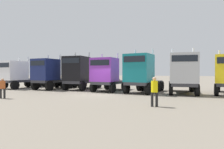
# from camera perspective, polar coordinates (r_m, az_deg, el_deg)

# --- Properties ---
(ground) EXTENTS (200.00, 200.00, 0.00)m
(ground) POSITION_cam_1_polar(r_m,az_deg,el_deg) (18.33, -4.83, -5.88)
(ground) COLOR gray
(semi_truck_white) EXTENTS (3.45, 6.21, 4.07)m
(semi_truck_white) POSITION_cam_1_polar(r_m,az_deg,el_deg) (27.97, -25.68, 0.10)
(semi_truck_white) COLOR #333338
(semi_truck_white) RESTS_ON ground
(semi_truck_navy) EXTENTS (3.15, 6.29, 4.25)m
(semi_truck_navy) POSITION_cam_1_polar(r_m,az_deg,el_deg) (25.01, -17.67, 0.27)
(semi_truck_navy) COLOR #333338
(semi_truck_navy) RESTS_ON ground
(semi_truck_black) EXTENTS (2.57, 5.89, 4.49)m
(semi_truck_black) POSITION_cam_1_polar(r_m,az_deg,el_deg) (23.54, -9.66, 0.54)
(semi_truck_black) COLOR #333338
(semi_truck_black) RESTS_ON ground
(semi_truck_purple) EXTENTS (2.97, 5.89, 4.17)m
(semi_truck_purple) POSITION_cam_1_polar(r_m,az_deg,el_deg) (21.17, -1.43, 0.05)
(semi_truck_purple) COLOR #333338
(semi_truck_purple) RESTS_ON ground
(semi_truck_teal) EXTENTS (3.45, 6.15, 4.43)m
(semi_truck_teal) POSITION_cam_1_polar(r_m,az_deg,el_deg) (19.79, 8.39, 0.44)
(semi_truck_teal) COLOR #333338
(semi_truck_teal) RESTS_ON ground
(semi_truck_silver) EXTENTS (2.92, 6.43, 4.41)m
(semi_truck_silver) POSITION_cam_1_polar(r_m,az_deg,el_deg) (19.73, 19.87, 0.23)
(semi_truck_silver) COLOR #333338
(semi_truck_silver) RESTS_ON ground
(visitor_in_hivis) EXTENTS (0.52, 0.52, 1.81)m
(visitor_in_hivis) POSITION_cam_1_polar(r_m,az_deg,el_deg) (12.24, 12.19, -4.23)
(visitor_in_hivis) COLOR black
(visitor_in_hivis) RESTS_ON ground
(visitor_with_camera) EXTENTS (0.54, 0.54, 1.62)m
(visitor_with_camera) POSITION_cam_1_polar(r_m,az_deg,el_deg) (17.95, -29.13, -3.12)
(visitor_with_camera) COLOR #242424
(visitor_with_camera) RESTS_ON ground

